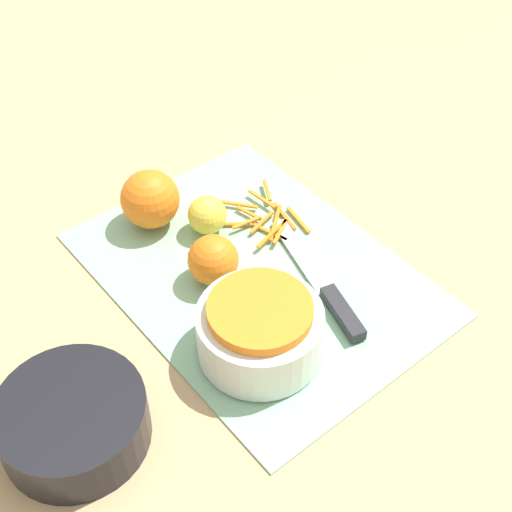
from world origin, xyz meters
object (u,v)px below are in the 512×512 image
(orange_left, at_px, (150,199))
(lemon, at_px, (206,216))
(bowl_speckled, at_px, (260,329))
(bowl_dark, at_px, (73,421))
(knife, at_px, (331,297))
(orange_right, at_px, (213,260))

(orange_left, relative_size, lemon, 1.51)
(bowl_speckled, bearing_deg, lemon, -19.92)
(bowl_speckled, distance_m, bowl_dark, 0.23)
(bowl_dark, distance_m, knife, 0.35)
(orange_left, bearing_deg, lemon, -142.84)
(knife, bearing_deg, orange_left, 34.68)
(orange_left, bearing_deg, bowl_dark, 132.71)
(orange_left, xyz_separation_m, orange_right, (-0.14, -0.00, -0.01))
(bowl_dark, height_order, orange_left, orange_left)
(bowl_dark, bearing_deg, orange_right, -70.38)
(bowl_dark, xyz_separation_m, lemon, (0.17, -0.30, 0.00))
(bowl_speckled, relative_size, orange_left, 1.80)
(orange_right, height_order, lemon, orange_right)
(knife, relative_size, orange_right, 3.48)
(bowl_speckled, height_order, lemon, bowl_speckled)
(orange_left, height_order, orange_right, orange_left)
(bowl_speckled, xyz_separation_m, orange_left, (0.27, -0.03, 0.00))
(knife, bearing_deg, bowl_speckled, 107.29)
(bowl_speckled, xyz_separation_m, orange_right, (0.13, -0.03, -0.01))
(bowl_dark, height_order, orange_right, orange_right)
(bowl_speckled, height_order, knife, bowl_speckled)
(orange_right, bearing_deg, lemon, -30.58)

